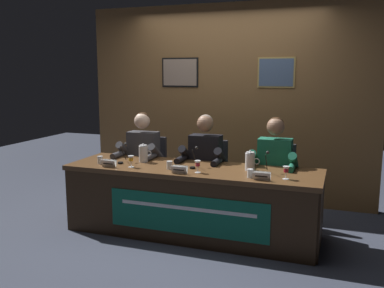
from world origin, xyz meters
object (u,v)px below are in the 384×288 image
object	(u,v)px
nameplate_center	(179,170)
juice_glass_right	(286,170)
juice_glass_center	(198,164)
microphone_left	(122,156)
chair_center	(208,180)
water_cup_right	(250,174)
conference_table	(189,191)
microphone_right	(266,166)
water_pitcher_left_side	(143,154)
nameplate_right	(262,176)
water_pitcher_right_side	(250,161)
water_cup_center	(170,166)
panelist_left	(140,156)
chair_right	(276,186)
water_cup_left	(100,160)
chair_left	(148,174)
panelist_center	(203,160)
microphone_center	(194,161)
panelist_right	(273,166)
nameplate_left	(109,163)
juice_glass_left	(131,159)

from	to	relation	value
nameplate_center	juice_glass_right	distance (m)	1.03
juice_glass_center	microphone_left	bearing A→B (deg)	170.94
chair_center	juice_glass_right	bearing A→B (deg)	-37.03
water_cup_right	chair_center	bearing A→B (deg)	129.60
conference_table	nameplate_center	world-z (taller)	nameplate_center
water_cup_right	microphone_right	world-z (taller)	microphone_right
conference_table	water_pitcher_left_side	distance (m)	0.71
juice_glass_center	nameplate_right	size ratio (longest dim) A/B	0.75
nameplate_center	juice_glass_center	xyz separation A→B (m)	(0.16, 0.10, 0.05)
nameplate_center	water_pitcher_right_side	distance (m)	0.73
microphone_left	water_cup_center	bearing A→B (deg)	-9.16
microphone_left	water_cup_center	distance (m)	0.62
microphone_left	water_pitcher_left_side	xyz separation A→B (m)	(0.19, 0.14, 0.02)
panelist_left	chair_right	xyz separation A→B (m)	(1.59, 0.20, -0.28)
juice_glass_center	water_pitcher_right_side	world-z (taller)	water_pitcher_right_side
chair_right	juice_glass_right	xyz separation A→B (m)	(0.20, -0.75, 0.36)
conference_table	water_cup_right	world-z (taller)	water_cup_right
water_cup_left	chair_right	bearing A→B (deg)	22.71
conference_table	chair_left	size ratio (longest dim) A/B	2.94
panelist_center	water_pitcher_left_side	world-z (taller)	panelist_center
chair_center	microphone_center	bearing A→B (deg)	-87.42
chair_center	microphone_right	bearing A→B (deg)	-37.71
juice_glass_center	water_pitcher_right_side	distance (m)	0.55
chair_left	panelist_right	world-z (taller)	panelist_right
nameplate_left	water_pitcher_left_side	distance (m)	0.43
nameplate_left	panelist_center	size ratio (longest dim) A/B	0.13
juice_glass_center	microphone_right	bearing A→B (deg)	15.77
nameplate_left	nameplate_right	size ratio (longest dim) A/B	0.99
nameplate_left	nameplate_right	world-z (taller)	same
panelist_center	water_pitcher_right_side	distance (m)	0.69
panelist_left	chair_center	world-z (taller)	panelist_left
chair_center	nameplate_center	world-z (taller)	chair_center
nameplate_right	water_pitcher_left_side	bearing A→B (deg)	165.44
panelist_left	panelist_center	size ratio (longest dim) A/B	1.00
chair_left	water_cup_right	world-z (taller)	chair_left
juice_glass_left	water_cup_center	xyz separation A→B (m)	(0.42, 0.06, -0.05)
chair_left	juice_glass_center	bearing A→B (deg)	-40.27
conference_table	chair_right	world-z (taller)	chair_right
juice_glass_center	panelist_right	distance (m)	0.89
juice_glass_right	microphone_right	distance (m)	0.26
juice_glass_center	nameplate_right	xyz separation A→B (m)	(0.66, -0.08, -0.05)
nameplate_left	microphone_right	xyz separation A→B (m)	(1.62, 0.26, 0.03)
microphone_right	chair_right	bearing A→B (deg)	88.74
water_cup_left	microphone_center	distance (m)	1.05
nameplate_left	juice_glass_center	world-z (taller)	juice_glass_center
juice_glass_left	juice_glass_right	bearing A→B (deg)	1.43
water_pitcher_right_side	panelist_center	bearing A→B (deg)	152.69
panelist_left	panelist_center	distance (m)	0.80
panelist_left	chair_right	world-z (taller)	panelist_left
water_cup_left	panelist_right	xyz separation A→B (m)	(1.80, 0.56, -0.04)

